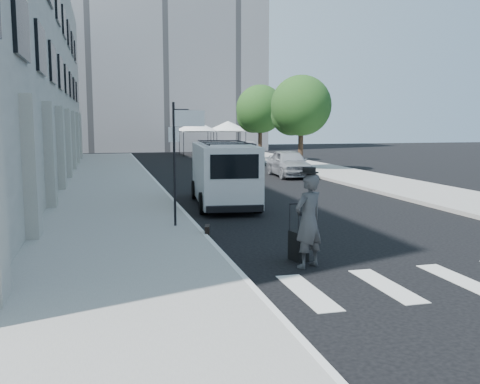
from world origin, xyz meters
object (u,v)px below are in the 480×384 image
parked_car_c (224,149)px  cargo_van (223,174)px  businessman (308,221)px  parked_car_a (289,163)px  parked_car_b (244,153)px  briefcase (207,232)px  suitcase (299,246)px

parked_car_c → cargo_van: bearing=-96.7°
businessman → parked_car_a: 19.30m
cargo_van → parked_car_b: (5.83, 18.87, -0.34)m
briefcase → parked_car_a: bearing=75.8°
businessman → cargo_van: 9.01m
cargo_van → parked_car_a: (5.92, 9.30, -0.40)m
parked_car_c → briefcase: bearing=-97.5°
parked_car_b → parked_car_c: 7.52m
businessman → cargo_van: bearing=-117.2°
parked_car_a → parked_car_b: parked_car_b is taller
parked_car_a → parked_car_b: (-0.10, 9.57, 0.07)m
briefcase → parked_car_c: size_ratio=0.09×
businessman → suitcase: bearing=-116.8°
briefcase → suitcase: bearing=-48.4°
parked_car_a → briefcase: bearing=-113.6°
briefcase → cargo_van: cargo_van is taller
suitcase → parked_car_a: 18.75m
briefcase → parked_car_b: 25.62m
cargo_van → businessman: bearing=-85.6°
suitcase → parked_car_a: bearing=60.3°
suitcase → cargo_van: 8.47m
businessman → briefcase: size_ratio=4.63×
briefcase → parked_car_c: bearing=89.4°
parked_car_b → parked_car_c: bearing=89.9°
businessman → suitcase: 0.89m
businessman → parked_car_a: businessman is taller
parked_car_a → parked_car_c: (0.04, 17.09, -0.05)m
suitcase → parked_car_b: parked_car_b is taller
suitcase → cargo_van: cargo_van is taller
parked_car_b → businessman: bearing=-101.2°
suitcase → parked_car_c: size_ratio=0.26×
parked_car_a → parked_car_b: size_ratio=0.89×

